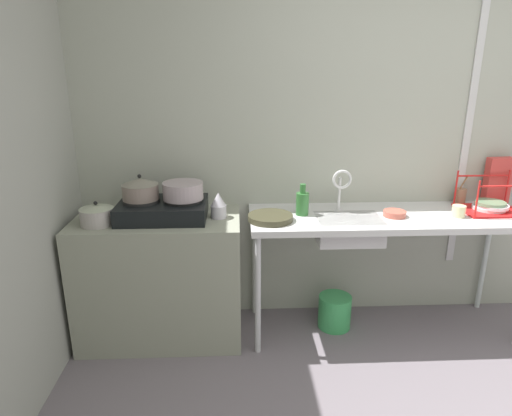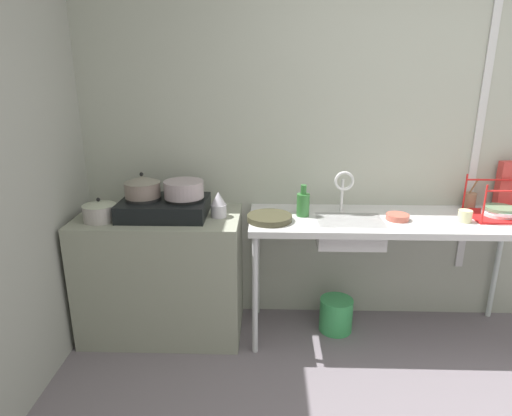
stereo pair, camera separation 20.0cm
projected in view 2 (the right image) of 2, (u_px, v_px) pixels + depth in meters
The scene contains 19 objects.
wall_back at pixel (432, 141), 2.96m from camera, with size 5.50×0.10×2.53m, color #A3A698.
wall_metal_strip at pixel (480, 124), 2.85m from camera, with size 0.05×0.01×2.02m, color silver.
counter_concrete at pixel (162, 275), 2.95m from camera, with size 1.04×0.56×0.83m, color gray.
counter_sink at pixel (389, 227), 2.80m from camera, with size 1.78×0.56×0.83m.
stove at pixel (164, 207), 2.81m from camera, with size 0.54×0.39×0.13m.
pot_on_left_burner at pixel (142, 186), 2.77m from camera, with size 0.23×0.23×0.16m.
pot_on_right_burner at pixel (184, 189), 2.77m from camera, with size 0.25×0.25×0.10m.
pot_beside_stove at pixel (99, 211), 2.71m from camera, with size 0.20×0.20×0.15m.
percolator at pixel (219, 205), 2.78m from camera, with size 0.10×0.10×0.16m.
sink_basin at pixel (349, 231), 2.77m from camera, with size 0.41×0.29×0.15m, color silver.
faucet at pixel (344, 184), 2.81m from camera, with size 0.13×0.07×0.28m.
frying_pan at pixel (270, 218), 2.73m from camera, with size 0.28×0.28×0.04m, color #3C3926.
dish_rack at pixel (501, 212), 2.79m from camera, with size 0.38×0.30×0.25m.
cup_by_rack at pixel (465, 216), 2.70m from camera, with size 0.08×0.08×0.07m, color beige.
small_bowl_on_drainboard at pixel (397, 217), 2.74m from camera, with size 0.14×0.14×0.04m, color #BC5B4A.
bottle_by_sink at pixel (303, 204), 2.80m from camera, with size 0.08×0.08×0.20m.
cereal_box at pixel (510, 185), 2.93m from camera, with size 0.18×0.06×0.32m, color #CD3F3A.
utensil_jar at pixel (470, 200), 2.96m from camera, with size 0.08×0.08×0.21m.
bucket_on_floor at pixel (336, 315), 3.03m from camera, with size 0.23×0.23×0.23m, color #3AA157.
Camera 2 is at (-1.09, -1.26, 1.74)m, focal length 30.95 mm.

